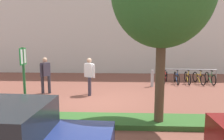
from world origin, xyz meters
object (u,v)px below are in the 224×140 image
Objects in this scene: bike_rack_cluster at (188,77)px; person_suited_dark at (45,73)px; bike_at_sign at (29,110)px; parking_sign_post at (24,74)px; person_shirt_blue at (89,74)px; bollard_steel at (152,78)px.

person_suited_dark is (-7.38, -2.65, 0.64)m from bike_rack_cluster.
bike_at_sign is 9.14m from bike_rack_cluster.
parking_sign_post is at bearing -119.87° from bike_at_sign.
parking_sign_post is 3.81m from person_shirt_blue.
parking_sign_post is 1.38× the size of person_suited_dark.
person_suited_dark is (-0.57, 3.62, -0.58)m from parking_sign_post.
bike_at_sign is 3.71m from person_shirt_blue.
person_shirt_blue is at bearing 65.92° from bike_at_sign.
person_suited_dark is 2.12m from person_shirt_blue.
person_suited_dark is at bearing 100.06° from bike_at_sign.
bollard_steel is 3.68m from person_shirt_blue.
bike_at_sign is at bearing -137.60° from bike_rack_cluster.
bike_at_sign is (0.06, 0.10, -1.21)m from parking_sign_post.
parking_sign_post is at bearing -137.38° from bike_rack_cluster.
parking_sign_post is at bearing -131.24° from bollard_steel.
person_suited_dark is (-0.62, 3.52, 0.63)m from bike_at_sign.
bike_at_sign reaches higher than bike_rack_cluster.
bollard_steel is (4.60, 5.22, 0.10)m from bike_at_sign.
bike_at_sign is 3.63m from person_suited_dark.
person_suited_dark is at bearing -160.23° from bike_rack_cluster.
bollard_steel is at bearing 31.17° from person_shirt_blue.
bollard_steel is (4.66, 5.32, -1.11)m from parking_sign_post.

